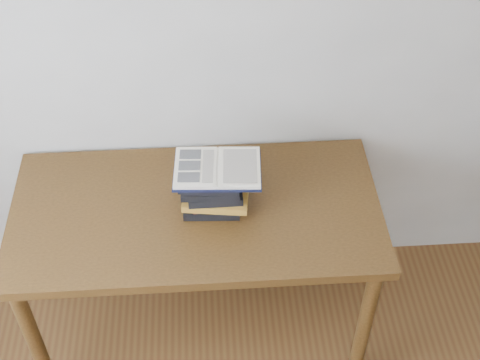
{
  "coord_description": "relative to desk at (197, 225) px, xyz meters",
  "views": [
    {
      "loc": [
        -0.02,
        -0.34,
        2.62
      ],
      "look_at": [
        0.09,
        1.33,
        0.95
      ],
      "focal_mm": 50.0,
      "sensor_mm": 36.0,
      "label": 1
    }
  ],
  "objects": [
    {
      "name": "desk",
      "position": [
        0.0,
        0.0,
        0.0
      ],
      "size": [
        1.41,
        0.71,
        0.76
      ],
      "color": "#4E3113",
      "rests_on": "ground"
    },
    {
      "name": "book_stack",
      "position": [
        0.07,
        0.0,
        0.19
      ],
      "size": [
        0.27,
        0.21,
        0.18
      ],
      "color": "black",
      "rests_on": "desk"
    },
    {
      "name": "open_book",
      "position": [
        0.09,
        0.02,
        0.29
      ],
      "size": [
        0.33,
        0.24,
        0.03
      ],
      "rotation": [
        0.0,
        0.0,
        -0.06
      ],
      "color": "black",
      "rests_on": "book_stack"
    }
  ]
}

